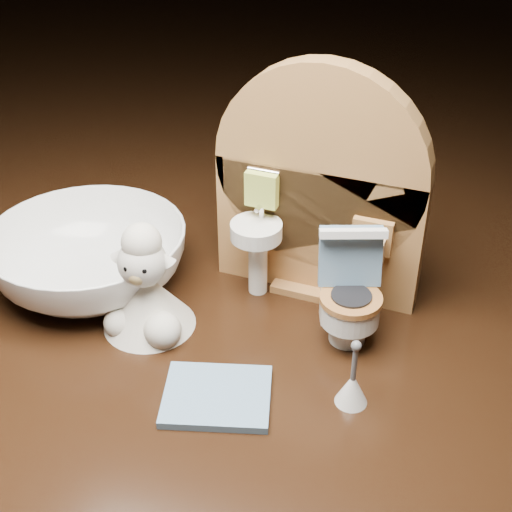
{
  "coord_description": "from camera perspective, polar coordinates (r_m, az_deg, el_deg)",
  "views": [
    {
      "loc": [
        0.1,
        -0.3,
        0.27
      ],
      "look_at": [
        -0.02,
        0.02,
        0.05
      ],
      "focal_mm": 50.0,
      "sensor_mm": 36.0,
      "label": 1
    }
  ],
  "objects": [
    {
      "name": "toilet_brush",
      "position": [
        0.38,
        7.7,
        -10.3
      ],
      "size": [
        0.02,
        0.02,
        0.04
      ],
      "color": "white",
      "rests_on": "ground"
    },
    {
      "name": "toy_toilet",
      "position": [
        0.42,
        7.41,
        -3.29
      ],
      "size": [
        0.04,
        0.05,
        0.07
      ],
      "rotation": [
        0.0,
        0.0,
        0.38
      ],
      "color": "white",
      "rests_on": "ground"
    },
    {
      "name": "ceramic_bowl",
      "position": [
        0.47,
        -13.21,
        -0.13
      ],
      "size": [
        0.15,
        0.15,
        0.04
      ],
      "primitive_type": "imported",
      "rotation": [
        0.0,
        0.0,
        -0.27
      ],
      "color": "white",
      "rests_on": "ground"
    },
    {
      "name": "bath_mat",
      "position": [
        0.39,
        -3.14,
        -11.13
      ],
      "size": [
        0.07,
        0.06,
        0.0
      ],
      "primitive_type": "cube",
      "rotation": [
        0.0,
        0.0,
        0.31
      ],
      "color": "#6285A3",
      "rests_on": "ground"
    },
    {
      "name": "plush_lamb",
      "position": [
        0.42,
        -8.78,
        -2.93
      ],
      "size": [
        0.06,
        0.06,
        0.07
      ],
      "rotation": [
        0.0,
        0.0,
        0.19
      ],
      "color": "beige",
      "rests_on": "ground"
    },
    {
      "name": "backdrop_panel",
      "position": [
        0.43,
        4.97,
        4.66
      ],
      "size": [
        0.13,
        0.05,
        0.15
      ],
      "color": "#A7713B",
      "rests_on": "ground"
    }
  ]
}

